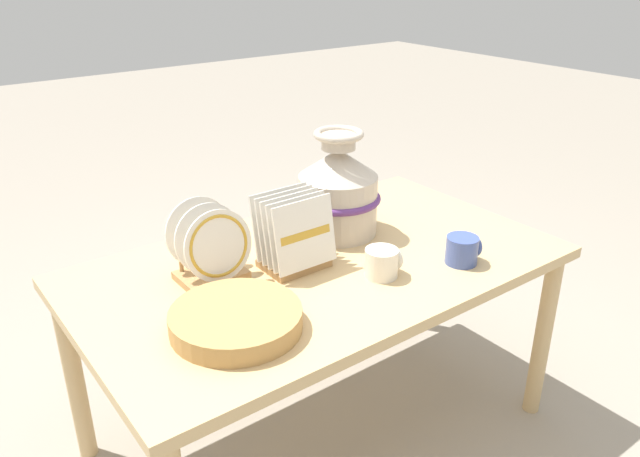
{
  "coord_description": "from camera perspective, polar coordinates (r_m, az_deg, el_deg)",
  "views": [
    {
      "loc": [
        -1.01,
        -1.34,
        1.52
      ],
      "look_at": [
        0.0,
        0.0,
        0.76
      ],
      "focal_mm": 35.0,
      "sensor_mm": 36.0,
      "label": 1
    }
  ],
  "objects": [
    {
      "name": "wicker_charger_stack",
      "position": [
        1.57,
        -7.69,
        -8.26
      ],
      "size": [
        0.33,
        0.33,
        0.05
      ],
      "color": "tan",
      "rests_on": "display_table"
    },
    {
      "name": "dish_rack_square_plates",
      "position": [
        1.82,
        -2.44,
        -0.88
      ],
      "size": [
        0.2,
        0.16,
        0.22
      ],
      "color": "tan",
      "rests_on": "display_table"
    },
    {
      "name": "dish_rack_round_plates",
      "position": [
        1.77,
        -9.93,
        -2.12
      ],
      "size": [
        0.2,
        0.16,
        0.23
      ],
      "color": "tan",
      "rests_on": "display_table"
    },
    {
      "name": "mug_cream_glaze",
      "position": [
        1.8,
        5.74,
        -3.11
      ],
      "size": [
        0.1,
        0.1,
        0.08
      ],
      "color": "silver",
      "rests_on": "display_table"
    },
    {
      "name": "display_table",
      "position": [
        1.91,
        -0.0,
        -4.85
      ],
      "size": [
        1.44,
        0.84,
        0.65
      ],
      "color": "tan",
      "rests_on": "ground_plane"
    },
    {
      "name": "mug_cobalt_glaze",
      "position": [
        1.91,
        12.93,
        -1.89
      ],
      "size": [
        0.1,
        0.1,
        0.08
      ],
      "color": "#42569E",
      "rests_on": "display_table"
    },
    {
      "name": "ground_plane",
      "position": [
        2.26,
        -0.0,
        -17.9
      ],
      "size": [
        14.0,
        14.0,
        0.0
      ],
      "primitive_type": "plane",
      "color": "gray"
    },
    {
      "name": "ceramic_vase",
      "position": [
        2.02,
        1.65,
        3.6
      ],
      "size": [
        0.28,
        0.28,
        0.35
      ],
      "color": "beige",
      "rests_on": "display_table"
    }
  ]
}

